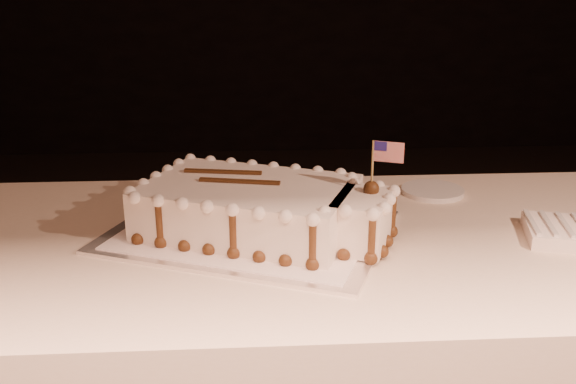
{
  "coord_description": "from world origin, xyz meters",
  "views": [
    {
      "loc": [
        -0.13,
        -0.6,
        1.27
      ],
      "look_at": [
        -0.05,
        0.63,
        0.84
      ],
      "focal_mm": 40.0,
      "sensor_mm": 36.0,
      "label": 1
    }
  ],
  "objects": [
    {
      "name": "sheet_cake",
      "position": [
        -0.1,
        0.62,
        0.81
      ],
      "size": [
        0.55,
        0.42,
        0.21
      ],
      "color": "white",
      "rests_on": "doily"
    },
    {
      "name": "side_plate",
      "position": [
        0.32,
        0.85,
        0.76
      ],
      "size": [
        0.15,
        0.15,
        0.01
      ],
      "primitive_type": "cylinder",
      "color": "silver",
      "rests_on": "banquet_table"
    },
    {
      "name": "cake_board",
      "position": [
        -0.13,
        0.63,
        0.75
      ],
      "size": [
        0.66,
        0.59,
        0.01
      ],
      "primitive_type": "cube",
      "rotation": [
        0.0,
        0.0,
        -0.39
      ],
      "color": "white",
      "rests_on": "banquet_table"
    },
    {
      "name": "doily",
      "position": [
        -0.13,
        0.63,
        0.76
      ],
      "size": [
        0.6,
        0.53,
        0.0
      ],
      "primitive_type": "cube",
      "rotation": [
        0.0,
        0.0,
        -0.39
      ],
      "color": "white",
      "rests_on": "cake_board"
    }
  ]
}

